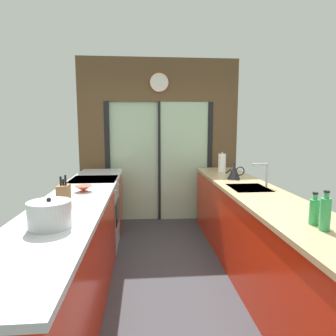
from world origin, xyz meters
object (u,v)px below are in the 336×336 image
at_px(kettle, 234,172).
at_px(paper_towel_roll, 222,163).
at_px(stock_pot, 50,214).
at_px(soap_bottle_near, 325,214).
at_px(soap_bottle_far, 314,211).
at_px(knife_block, 64,198).
at_px(mixing_bowl, 83,188).
at_px(oven_range, 95,214).

distance_m(kettle, paper_towel_roll, 0.59).
xyz_separation_m(stock_pot, soap_bottle_near, (1.78, -0.21, 0.02)).
distance_m(soap_bottle_far, paper_towel_roll, 2.38).
bearing_deg(knife_block, mixing_bowl, 90.00).
relative_size(oven_range, mixing_bowl, 5.02).
xyz_separation_m(knife_block, soap_bottle_far, (1.78, -0.45, -0.02)).
xyz_separation_m(mixing_bowl, kettle, (1.78, 0.60, 0.06)).
height_order(stock_pot, kettle, kettle).
distance_m(mixing_bowl, knife_block, 0.75).
distance_m(knife_block, stock_pot, 0.36).
height_order(kettle, paper_towel_roll, paper_towel_roll).
height_order(mixing_bowl, paper_towel_roll, paper_towel_roll).
xyz_separation_m(mixing_bowl, soap_bottle_near, (1.78, -1.31, 0.08)).
height_order(stock_pot, soap_bottle_far, soap_bottle_far).
relative_size(mixing_bowl, kettle, 0.72).
distance_m(stock_pot, paper_towel_roll, 2.90).
height_order(oven_range, soap_bottle_far, soap_bottle_far).
bearing_deg(soap_bottle_near, mixing_bowl, 143.69).
xyz_separation_m(mixing_bowl, soap_bottle_far, (1.78, -1.19, 0.06)).
relative_size(stock_pot, soap_bottle_near, 1.08).
relative_size(kettle, soap_bottle_far, 1.13).
distance_m(knife_block, soap_bottle_near, 1.87).
relative_size(knife_block, kettle, 1.16).
bearing_deg(soap_bottle_near, knife_block, 162.34).
bearing_deg(paper_towel_roll, stock_pot, -127.84).
relative_size(knife_block, soap_bottle_near, 1.12).
height_order(knife_block, kettle, knife_block).
bearing_deg(soap_bottle_far, oven_range, 132.74).
relative_size(mixing_bowl, soap_bottle_far, 0.82).
bearing_deg(kettle, oven_range, 175.06).
xyz_separation_m(knife_block, paper_towel_roll, (1.78, 1.93, 0.02)).
height_order(knife_block, soap_bottle_far, knife_block).
height_order(knife_block, paper_towel_roll, paper_towel_roll).
xyz_separation_m(soap_bottle_near, soap_bottle_far, (0.00, 0.12, -0.02)).
relative_size(oven_range, soap_bottle_far, 4.09).
bearing_deg(soap_bottle_far, knife_block, 165.93).
height_order(mixing_bowl, soap_bottle_near, soap_bottle_near).
distance_m(oven_range, soap_bottle_far, 2.71).
relative_size(soap_bottle_far, paper_towel_roll, 0.75).
height_order(knife_block, stock_pot, knife_block).
distance_m(oven_range, kettle, 1.89).
bearing_deg(mixing_bowl, kettle, 18.68).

